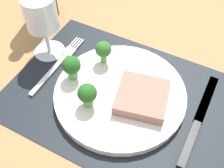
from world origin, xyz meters
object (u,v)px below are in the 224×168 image
plate (120,94)px  knife (197,125)px  wine_glass (41,17)px  steak (142,96)px  fork (58,64)px

plate → knife: size_ratio=1.15×
wine_glass → plate: bearing=-11.5°
steak → knife: size_ratio=0.42×
fork → knife: (31.94, -0.89, 0.05)cm
plate → knife: plate is taller
plate → steak: bearing=1.2°
steak → plate: bearing=-178.8°
steak → fork: size_ratio=0.50×
steak → knife: bearing=2.2°
wine_glass → steak: bearing=-9.2°
plate → wine_glass: (-20.54, 4.18, 8.77)cm
plate → steak: size_ratio=2.74×
fork → knife: 31.95cm
steak → knife: 11.40cm
steak → fork: bearing=176.4°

